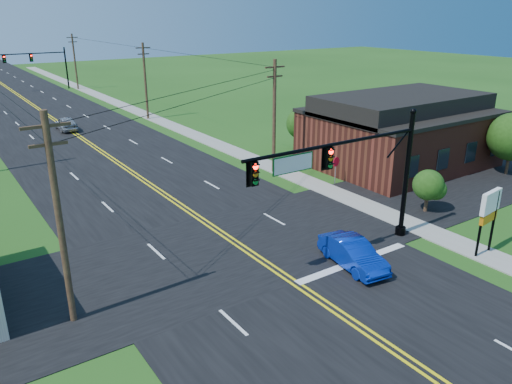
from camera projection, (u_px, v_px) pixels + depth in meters
ground at (410, 366)px, 18.48m from camera, size 260.00×260.00×0.00m
road_main at (61, 126)px, 57.33m from camera, size 16.00×220.00×0.04m
road_cross at (237, 247)px, 27.80m from camera, size 70.00×10.00×0.04m
sidewalk at (183, 130)px, 55.11m from camera, size 2.00×160.00×0.08m
signal_mast_main at (350, 171)px, 25.38m from camera, size 11.30×0.60×7.48m
signal_mast_far at (38, 62)px, 81.45m from camera, size 10.98×0.60×7.48m
brick_building at (399, 137)px, 42.25m from camera, size 14.20×11.20×4.70m
utility_pole_left_a at (59, 218)px, 19.62m from camera, size 1.80×0.28×9.00m
utility_pole_right_a at (274, 115)px, 39.16m from camera, size 1.80×0.28×9.00m
utility_pole_right_b at (145, 80)px, 59.36m from camera, size 1.80×0.28×9.00m
utility_pole_right_c at (75, 61)px, 82.67m from camera, size 1.80×0.28×9.00m
tree_right_front at (512, 137)px, 39.20m from camera, size 3.80×3.80×5.00m
tree_right_back at (302, 123)px, 46.27m from camera, size 3.00×3.00×4.10m
shrub_corner at (428, 185)px, 32.11m from camera, size 2.00×2.00×2.86m
blue_car at (353, 254)px, 25.45m from camera, size 2.13×4.54×1.44m
distant_car at (66, 124)px, 54.82m from camera, size 1.89×4.46×1.51m
stop_sign at (336, 165)px, 37.46m from camera, size 0.76×0.18×2.15m
pylon_sign at (490, 209)px, 26.09m from camera, size 1.79×0.48×3.64m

